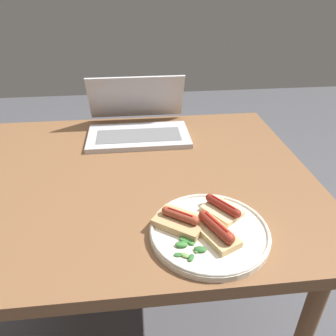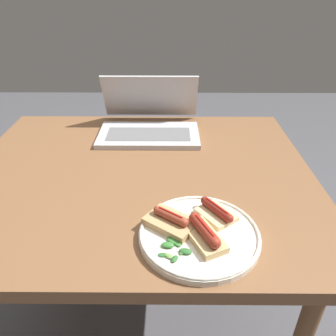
{
  "view_description": "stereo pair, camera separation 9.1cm",
  "coord_description": "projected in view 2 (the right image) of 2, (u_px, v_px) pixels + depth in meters",
  "views": [
    {
      "loc": [
        0.01,
        -0.86,
        1.26
      ],
      "look_at": [
        0.09,
        -0.08,
        0.79
      ],
      "focal_mm": 35.0,
      "sensor_mm": 36.0,
      "label": 1
    },
    {
      "loc": [
        0.1,
        -0.86,
        1.26
      ],
      "look_at": [
        0.09,
        -0.08,
        0.79
      ],
      "focal_mm": 35.0,
      "sensor_mm": 36.0,
      "label": 2
    }
  ],
  "objects": [
    {
      "name": "ground_plane",
      "position": [
        147.0,
        318.0,
        1.39
      ],
      "size": [
        6.0,
        6.0,
        0.0
      ],
      "primitive_type": "plane",
      "color": "#4C4C51"
    },
    {
      "name": "desk",
      "position": [
        140.0,
        191.0,
        1.05
      ],
      "size": [
        1.07,
        0.89,
        0.73
      ],
      "color": "brown",
      "rests_on": "ground_plane"
    },
    {
      "name": "laptop",
      "position": [
        149.0,
        123.0,
        1.24
      ],
      "size": [
        0.37,
        0.29,
        0.2
      ],
      "color": "#B7B7BC",
      "rests_on": "desk"
    },
    {
      "name": "sausage_toast_right",
      "position": [
        216.0,
        212.0,
        0.8
      ],
      "size": [
        0.11,
        0.11,
        0.04
      ],
      "rotation": [
        0.0,
        0.0,
        5.34
      ],
      "color": "#D6B784",
      "rests_on": "plate"
    },
    {
      "name": "sausage_toast_middle",
      "position": [
        171.0,
        221.0,
        0.77
      ],
      "size": [
        0.14,
        0.13,
        0.04
      ],
      "rotation": [
        0.0,
        0.0,
        5.66
      ],
      "color": "tan",
      "rests_on": "plate"
    },
    {
      "name": "plate",
      "position": [
        199.0,
        234.0,
        0.75
      ],
      "size": [
        0.28,
        0.28,
        0.02
      ],
      "color": "silver",
      "rests_on": "desk"
    },
    {
      "name": "sausage_toast_left",
      "position": [
        204.0,
        234.0,
        0.72
      ],
      "size": [
        0.1,
        0.13,
        0.04
      ],
      "rotation": [
        0.0,
        0.0,
        2.02
      ],
      "color": "tan",
      "rests_on": "plate"
    },
    {
      "name": "salad_pile",
      "position": [
        174.0,
        248.0,
        0.71
      ],
      "size": [
        0.07,
        0.08,
        0.01
      ],
      "color": "#4C8E3D",
      "rests_on": "plate"
    }
  ]
}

